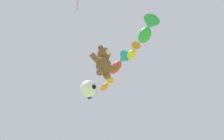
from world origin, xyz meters
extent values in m
ellipsoid|color=brown|center=(-0.43, 6.51, 7.99)|extent=(0.79, 0.67, 0.96)
sphere|color=brown|center=(-0.43, 6.51, 8.71)|extent=(0.66, 0.66, 0.66)
sphere|color=beige|center=(-0.43, 6.23, 8.66)|extent=(0.28, 0.28, 0.28)
sphere|color=brown|center=(-0.67, 6.51, 8.96)|extent=(0.27, 0.27, 0.27)
cylinder|color=brown|center=(-1.00, 6.51, 8.16)|extent=(0.57, 0.26, 0.45)
sphere|color=brown|center=(-0.64, 6.51, 7.54)|extent=(0.36, 0.36, 0.36)
sphere|color=brown|center=(-0.19, 6.51, 8.96)|extent=(0.27, 0.27, 0.27)
cylinder|color=brown|center=(0.15, 6.51, 8.16)|extent=(0.57, 0.26, 0.45)
sphere|color=brown|center=(-0.21, 6.51, 7.54)|extent=(0.36, 0.36, 0.36)
sphere|color=white|center=(-1.18, 6.58, 6.45)|extent=(0.73, 0.73, 0.73)
sphere|color=black|center=(-0.85, 6.58, 6.45)|extent=(0.20, 0.20, 0.20)
sphere|color=black|center=(-1.26, 6.81, 6.69)|extent=(0.20, 0.20, 0.20)
sphere|color=black|center=(-1.18, 6.25, 6.40)|extent=(0.20, 0.20, 0.20)
sphere|color=black|center=(-1.02, 6.70, 6.18)|extent=(0.20, 0.20, 0.20)
ellipsoid|color=green|center=(1.60, 5.43, 10.52)|extent=(1.20, 1.34, 0.58)
cone|color=green|center=(1.12, 4.68, 10.52)|extent=(1.07, 1.00, 0.86)
sphere|color=black|center=(1.80, 5.75, 10.68)|extent=(0.15, 0.15, 0.15)
ellipsoid|color=yellow|center=(2.46, 7.22, 10.62)|extent=(0.85, 1.01, 0.39)
cone|color=orange|center=(2.11, 6.61, 10.62)|extent=(0.75, 0.72, 0.58)
sphere|color=black|center=(2.60, 7.47, 10.72)|extent=(0.10, 0.10, 0.10)
ellipsoid|color=red|center=(2.99, 9.14, 10.90)|extent=(1.05, 1.55, 0.53)
cone|color=#19ADB2|center=(2.63, 8.09, 10.90)|extent=(0.99, 0.99, 0.78)
sphere|color=black|center=(3.13, 9.57, 11.04)|extent=(0.14, 0.14, 0.14)
ellipsoid|color=orange|center=(3.72, 11.04, 10.49)|extent=(0.78, 1.12, 0.39)
cone|color=yellow|center=(3.45, 10.30, 10.49)|extent=(0.73, 0.72, 0.57)
sphere|color=black|center=(3.84, 11.35, 10.59)|extent=(0.10, 0.10, 0.10)
camera|label=1|loc=(-6.82, -0.66, 1.10)|focal=40.00mm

